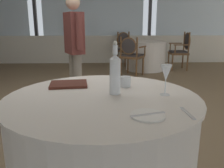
% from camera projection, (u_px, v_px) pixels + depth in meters
% --- Properties ---
extents(ground_plane, '(14.61, 14.61, 0.00)m').
position_uv_depth(ground_plane, '(84.00, 110.00, 3.41)').
color(ground_plane, '#756047').
extents(window_wall_far, '(11.06, 0.14, 2.77)m').
position_uv_depth(window_wall_far, '(93.00, 27.00, 7.21)').
color(window_wall_far, silver).
rests_on(window_wall_far, ground_plane).
extents(foreground_table, '(1.27, 1.27, 0.76)m').
position_uv_depth(foreground_table, '(103.00, 149.00, 1.62)').
color(foreground_table, white).
rests_on(foreground_table, ground_plane).
extents(side_plate, '(0.18, 0.18, 0.01)m').
position_uv_depth(side_plate, '(148.00, 115.00, 1.20)').
color(side_plate, white).
rests_on(side_plate, foreground_table).
extents(butter_knife, '(0.19, 0.07, 0.00)m').
position_uv_depth(butter_knife, '(148.00, 114.00, 1.19)').
color(butter_knife, silver).
rests_on(butter_knife, foreground_table).
extents(dinner_fork, '(0.03, 0.17, 0.00)m').
position_uv_depth(dinner_fork, '(187.00, 113.00, 1.23)').
color(dinner_fork, silver).
rests_on(dinner_fork, foreground_table).
extents(water_bottle, '(0.07, 0.07, 0.35)m').
position_uv_depth(water_bottle, '(115.00, 73.00, 1.54)').
color(water_bottle, white).
rests_on(water_bottle, foreground_table).
extents(wine_glass, '(0.08, 0.08, 0.20)m').
position_uv_depth(wine_glass, '(166.00, 74.00, 1.52)').
color(wine_glass, white).
rests_on(wine_glass, foreground_table).
extents(water_tumbler, '(0.08, 0.08, 0.08)m').
position_uv_depth(water_tumbler, '(125.00, 82.00, 1.75)').
color(water_tumbler, white).
rests_on(water_tumbler, foreground_table).
extents(menu_book, '(0.30, 0.24, 0.02)m').
position_uv_depth(menu_book, '(69.00, 84.00, 1.79)').
color(menu_book, '#512319').
rests_on(menu_book, foreground_table).
extents(background_table_1, '(1.08, 1.08, 0.76)m').
position_uv_depth(background_table_1, '(146.00, 55.00, 6.29)').
color(background_table_1, white).
rests_on(background_table_1, ground_plane).
extents(dining_chair_1_0, '(0.48, 0.54, 1.00)m').
position_uv_depth(dining_chair_1_0, '(182.00, 48.00, 6.26)').
color(dining_chair_1_0, brown).
rests_on(dining_chair_1_0, ground_plane).
extents(dining_chair_1_1, '(0.65, 0.62, 0.98)m').
position_uv_depth(dining_chair_1_1, '(125.00, 46.00, 7.05)').
color(dining_chair_1_1, brown).
rests_on(dining_chair_1_1, ground_plane).
extents(dining_chair_1_2, '(0.65, 0.63, 0.92)m').
position_uv_depth(dining_chair_1_2, '(131.00, 53.00, 5.43)').
color(dining_chair_1_2, brown).
rests_on(dining_chair_1_2, ground_plane).
extents(diner_person_0, '(0.34, 0.49, 1.61)m').
position_uv_depth(diner_person_0, '(74.00, 45.00, 3.46)').
color(diner_person_0, gray).
rests_on(diner_person_0, ground_plane).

